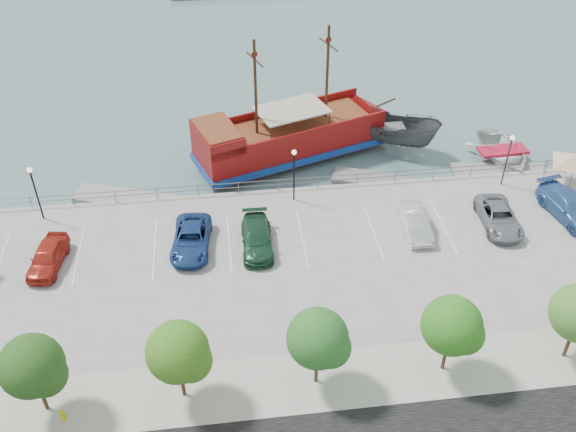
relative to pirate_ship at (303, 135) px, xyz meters
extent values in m
plane|color=slate|center=(-1.82, -14.19, -1.90)|extent=(160.00, 160.00, 0.00)
cube|color=#AFAE95|center=(-1.82, -24.19, -0.89)|extent=(100.00, 4.00, 0.05)
cylinder|color=slate|center=(-1.82, -6.39, 0.05)|extent=(50.00, 0.06, 0.06)
cylinder|color=slate|center=(-1.82, -6.39, -0.35)|extent=(50.00, 0.06, 0.06)
cube|color=maroon|center=(-1.23, -0.43, -0.09)|extent=(16.01, 9.53, 2.48)
cube|color=navy|center=(-1.23, -0.43, -0.90)|extent=(16.37, 9.90, 0.57)
cone|color=maroon|center=(6.71, 2.33, -0.09)|extent=(4.39, 5.34, 4.59)
cube|color=maroon|center=(-7.10, -2.47, 1.82)|extent=(4.28, 5.45, 1.34)
cube|color=brown|center=(-7.10, -2.47, 2.54)|extent=(3.97, 5.03, 0.11)
cube|color=brown|center=(-0.78, -0.27, 1.20)|extent=(13.11, 8.05, 0.14)
cube|color=maroon|center=(-1.98, 1.74, 1.49)|extent=(14.50, 5.20, 0.67)
cube|color=maroon|center=(-0.48, -2.59, 1.49)|extent=(14.50, 5.20, 0.67)
cylinder|color=#382111|center=(1.93, 0.67, 5.07)|extent=(0.29, 0.29, 7.83)
cylinder|color=#382111|center=(-3.94, -1.37, 5.07)|extent=(0.29, 0.29, 7.83)
cylinder|color=#382111|center=(1.93, 0.67, 7.46)|extent=(1.07, 2.75, 0.13)
cylinder|color=#382111|center=(-3.94, -1.37, 7.46)|extent=(1.07, 2.75, 0.13)
cube|color=#C3B79B|center=(-1.05, -0.36, 2.59)|extent=(6.43, 5.25, 0.11)
cylinder|color=#382111|center=(7.34, 2.55, 1.06)|extent=(2.30, 0.93, 0.57)
imported|color=#424446|center=(7.60, -0.14, -0.39)|extent=(8.33, 6.19, 3.03)
imported|color=silver|center=(16.13, -3.18, -1.22)|extent=(5.10, 6.89, 1.38)
cube|color=gray|center=(-14.43, -4.99, -1.68)|extent=(8.05, 4.68, 0.44)
cube|color=slate|center=(5.23, -4.99, -1.70)|extent=(7.32, 4.65, 0.41)
cube|color=gray|center=(15.35, -4.99, -1.69)|extent=(7.87, 3.09, 0.44)
cylinder|color=slate|center=(17.52, -7.64, 0.09)|extent=(0.08, 0.08, 1.99)
cylinder|color=slate|center=(19.73, -6.84, 0.09)|extent=(0.08, 0.08, 1.99)
cylinder|color=slate|center=(18.32, -9.85, 0.09)|extent=(0.08, 0.08, 1.99)
pyramid|color=silver|center=(19.03, -8.35, 1.85)|extent=(4.87, 4.87, 0.81)
cylinder|color=#E9C803|center=(-15.84, -24.99, -0.61)|extent=(0.24, 0.24, 0.59)
sphere|color=#E9C803|center=(-15.84, -24.99, -0.29)|extent=(0.26, 0.26, 0.26)
cylinder|color=black|center=(-19.82, -7.69, 1.10)|extent=(0.12, 0.12, 4.00)
sphere|color=#FFF2CC|center=(-19.82, -7.69, 3.20)|extent=(0.36, 0.36, 0.36)
cylinder|color=black|center=(-1.82, -7.69, 1.10)|extent=(0.12, 0.12, 4.00)
sphere|color=#FFF2CC|center=(-1.82, -7.69, 3.20)|extent=(0.36, 0.36, 0.36)
cylinder|color=black|center=(14.18, -7.69, 1.10)|extent=(0.12, 0.12, 4.00)
sphere|color=#FFF2CC|center=(14.18, -7.69, 3.20)|extent=(0.36, 0.36, 0.36)
cylinder|color=#473321|center=(-16.82, -24.19, 0.20)|extent=(0.20, 0.20, 2.20)
sphere|color=#214716|center=(-16.82, -24.19, 2.50)|extent=(3.20, 3.20, 3.20)
sphere|color=#214716|center=(-16.22, -24.49, 2.10)|extent=(2.20, 2.20, 2.20)
cylinder|color=#473321|center=(-9.82, -24.19, 0.20)|extent=(0.20, 0.20, 2.20)
sphere|color=#366619|center=(-9.82, -24.19, 2.50)|extent=(3.20, 3.20, 3.20)
sphere|color=#366619|center=(-9.22, -24.49, 2.10)|extent=(2.20, 2.20, 2.20)
cylinder|color=#473321|center=(-2.82, -24.19, 0.20)|extent=(0.20, 0.20, 2.20)
sphere|color=#255B21|center=(-2.82, -24.19, 2.50)|extent=(3.20, 3.20, 3.20)
sphere|color=#255B21|center=(-2.22, -24.49, 2.10)|extent=(2.20, 2.20, 2.20)
cylinder|color=#473321|center=(4.18, -24.19, 0.20)|extent=(0.20, 0.20, 2.20)
sphere|color=#2A6A19|center=(4.18, -24.19, 2.50)|extent=(3.20, 3.20, 3.20)
sphere|color=#2A6A19|center=(4.78, -24.49, 2.10)|extent=(2.20, 2.20, 2.20)
cylinder|color=#473321|center=(11.18, -24.19, 0.20)|extent=(0.20, 0.20, 2.20)
imported|color=#B1271A|center=(-18.51, -12.91, -0.14)|extent=(2.49, 4.70, 1.52)
imported|color=navy|center=(-9.33, -12.25, -0.18)|extent=(2.95, 5.46, 1.45)
imported|color=#1E4930|center=(-4.97, -12.69, -0.18)|extent=(2.18, 5.07, 1.46)
imported|color=silver|center=(6.03, -12.34, -0.17)|extent=(1.76, 4.53, 1.47)
imported|color=gray|center=(11.96, -12.49, -0.20)|extent=(2.70, 5.23, 1.41)
imported|color=#3864A5|center=(17.31, -12.16, -0.07)|extent=(3.37, 6.12, 1.68)
camera|label=1|loc=(-7.01, -45.60, 27.15)|focal=40.00mm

